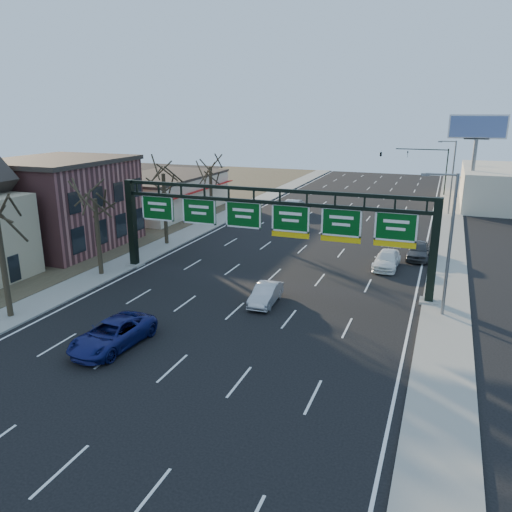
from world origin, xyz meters
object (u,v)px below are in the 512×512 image
at_px(sign_gantry, 269,223).
at_px(car_white_wagon, 387,260).
at_px(car_silver_sedan, 266,294).
at_px(car_blue_suv, 113,334).

bearing_deg(sign_gantry, car_white_wagon, 41.56).
distance_m(sign_gantry, car_silver_sedan, 5.80).
xyz_separation_m(car_blue_suv, car_white_wagon, (12.32, 20.08, -0.07)).
bearing_deg(sign_gantry, car_blue_suv, -108.66).
relative_size(car_blue_suv, car_white_wagon, 1.16).
bearing_deg(car_white_wagon, sign_gantry, -136.81).
height_order(sign_gantry, car_blue_suv, sign_gantry).
relative_size(sign_gantry, car_silver_sedan, 6.11).
relative_size(car_blue_suv, car_silver_sedan, 1.34).
distance_m(car_blue_suv, car_silver_sedan, 10.66).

